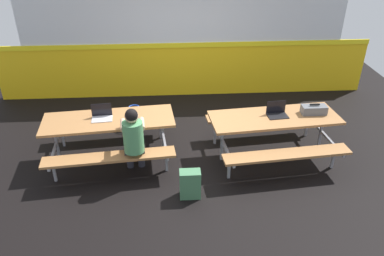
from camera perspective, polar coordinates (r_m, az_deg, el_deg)
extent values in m
cube|color=black|center=(6.57, -0.07, -3.70)|extent=(10.00, 10.00, 0.02)
cube|color=yellow|center=(8.46, -1.12, 8.57)|extent=(8.00, 0.12, 1.10)
cube|color=yellow|center=(8.19, -1.14, 12.31)|extent=(8.00, 0.03, 0.10)
cube|color=silver|center=(8.06, -1.22, 17.54)|extent=(6.72, 0.12, 1.40)
cube|color=#9E6B3D|center=(6.20, -12.41, 1.18)|extent=(2.13, 0.95, 0.04)
cube|color=#9E6B3D|center=(5.80, -12.27, -4.31)|extent=(1.99, 0.47, 0.04)
cube|color=#9E6B3D|center=(6.89, -12.01, 1.57)|extent=(1.99, 0.47, 0.04)
cube|color=gray|center=(6.50, -19.58, -2.31)|extent=(0.04, 0.04, 0.70)
cube|color=gray|center=(6.48, -19.64, -2.01)|extent=(0.19, 1.55, 0.04)
cube|color=gray|center=(6.15, -20.00, -5.94)|extent=(0.04, 0.04, 0.41)
cube|color=gray|center=(7.00, -18.82, -1.13)|extent=(0.04, 0.04, 0.41)
cube|color=gray|center=(6.37, -4.38, -1.12)|extent=(0.04, 0.04, 0.70)
cube|color=gray|center=(6.35, -4.39, -0.81)|extent=(0.19, 1.55, 0.04)
cube|color=gray|center=(6.02, -3.87, -4.76)|extent=(0.04, 0.04, 0.41)
cube|color=gray|center=(6.88, -4.73, -0.01)|extent=(0.04, 0.04, 0.41)
cube|color=#9E6B3D|center=(6.26, 12.27, 1.53)|extent=(2.13, 0.95, 0.04)
cube|color=#9E6B3D|center=(5.91, 14.07, -3.85)|extent=(1.99, 0.47, 0.04)
cube|color=#9E6B3D|center=(6.92, 10.24, 1.89)|extent=(1.99, 0.47, 0.04)
cube|color=gray|center=(6.21, 4.50, -2.05)|extent=(0.04, 0.04, 0.70)
cube|color=gray|center=(6.19, 4.51, -1.74)|extent=(0.19, 1.55, 0.04)
cube|color=gray|center=(5.88, 5.57, -5.83)|extent=(0.04, 0.04, 0.41)
cube|color=gray|center=(6.70, 3.46, -0.84)|extent=(0.04, 0.04, 0.41)
cube|color=gray|center=(6.78, 18.71, -0.72)|extent=(0.04, 0.04, 0.70)
cube|color=gray|center=(6.76, 18.77, -0.43)|extent=(0.19, 1.55, 0.04)
cube|color=gray|center=(6.48, 20.43, -4.08)|extent=(0.04, 0.04, 0.41)
cube|color=gray|center=(7.24, 16.82, 0.31)|extent=(0.04, 0.04, 0.41)
cylinder|color=#2D2D38|center=(6.17, -9.33, -4.02)|extent=(0.11, 0.11, 0.45)
cylinder|color=#2D2D38|center=(6.16, -7.66, -3.89)|extent=(0.11, 0.11, 0.45)
cube|color=#2D2D38|center=(5.88, -8.65, -2.46)|extent=(0.34, 0.41, 0.12)
cylinder|color=#4C8C59|center=(5.61, -8.78, -1.31)|extent=(0.30, 0.30, 0.48)
cylinder|color=tan|center=(5.74, -10.31, 0.42)|extent=(0.11, 0.31, 0.08)
cylinder|color=tan|center=(5.74, -7.52, 0.64)|extent=(0.11, 0.31, 0.08)
sphere|color=tan|center=(5.47, -9.05, 1.75)|extent=(0.20, 0.20, 0.20)
sphere|color=black|center=(5.42, -9.07, 1.93)|extent=(0.18, 0.18, 0.18)
cube|color=silver|center=(6.19, -13.32, 1.33)|extent=(0.34, 0.25, 0.01)
cube|color=black|center=(6.23, -13.40, 2.69)|extent=(0.32, 0.04, 0.21)
cube|color=black|center=(6.27, 12.70, 1.78)|extent=(0.34, 0.25, 0.01)
cube|color=black|center=(6.30, 12.48, 3.12)|extent=(0.32, 0.04, 0.21)
cube|color=#595B60|center=(6.48, 17.80, 2.63)|extent=(0.40, 0.18, 0.14)
cube|color=black|center=(6.44, 17.92, 3.38)|extent=(0.16, 0.02, 0.02)
cube|color=#3F724C|center=(5.49, -0.29, -8.41)|extent=(0.30, 0.18, 0.44)
cube|color=#3F724C|center=(5.62, -0.35, -8.24)|extent=(0.21, 0.04, 0.19)
cube|color=#1E47B2|center=(7.31, -8.54, 1.41)|extent=(0.34, 0.14, 0.36)
torus|color=#1E47B2|center=(7.20, -8.68, 3.09)|extent=(0.21, 0.21, 0.02)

